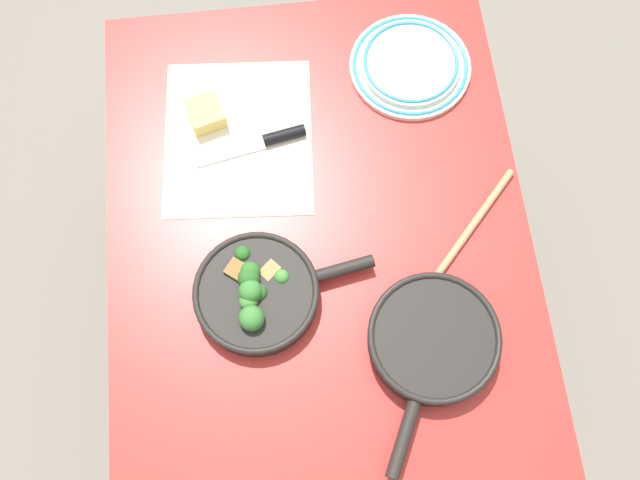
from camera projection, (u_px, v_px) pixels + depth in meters
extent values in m
plane|color=slate|center=(320.00, 328.00, 2.03)|extent=(14.00, 14.00, 0.00)
cube|color=#B72D28|center=(320.00, 246.00, 1.36)|extent=(1.11, 0.80, 0.03)
cylinder|color=#BCBCC1|center=(169.00, 128.00, 1.86)|extent=(0.05, 0.05, 0.70)
cylinder|color=#BCBCC1|center=(428.00, 102.00, 1.88)|extent=(0.05, 0.05, 0.70)
cylinder|color=black|center=(257.00, 294.00, 1.30)|extent=(0.22, 0.22, 0.04)
torus|color=black|center=(256.00, 292.00, 1.28)|extent=(0.23, 0.23, 0.01)
cylinder|color=black|center=(345.00, 269.00, 1.31)|extent=(0.04, 0.11, 0.02)
cylinder|color=#205218|center=(250.00, 282.00, 1.30)|extent=(0.01, 0.01, 0.02)
sphere|color=#286023|center=(249.00, 278.00, 1.28)|extent=(0.04, 0.04, 0.04)
cylinder|color=#357027|center=(282.00, 280.00, 1.31)|extent=(0.01, 0.01, 0.02)
sphere|color=#428438|center=(282.00, 277.00, 1.29)|extent=(0.03, 0.03, 0.03)
cylinder|color=#245B1C|center=(252.00, 275.00, 1.31)|extent=(0.01, 0.01, 0.02)
sphere|color=#2D6B28|center=(250.00, 271.00, 1.29)|extent=(0.04, 0.04, 0.04)
cylinder|color=#2C6823|center=(252.00, 295.00, 1.29)|extent=(0.02, 0.02, 0.02)
sphere|color=#387A33|center=(251.00, 291.00, 1.27)|extent=(0.04, 0.04, 0.04)
cylinder|color=#205218|center=(244.00, 257.00, 1.32)|extent=(0.01, 0.01, 0.02)
sphere|color=#286023|center=(242.00, 254.00, 1.30)|extent=(0.03, 0.03, 0.03)
cylinder|color=#205218|center=(260.00, 295.00, 1.30)|extent=(0.01, 0.01, 0.02)
sphere|color=#286023|center=(259.00, 292.00, 1.28)|extent=(0.03, 0.03, 0.03)
cylinder|color=#357027|center=(250.00, 305.00, 1.29)|extent=(0.01, 0.01, 0.02)
sphere|color=#428438|center=(248.00, 302.00, 1.27)|extent=(0.03, 0.03, 0.03)
cylinder|color=#2C6823|center=(253.00, 322.00, 1.28)|extent=(0.02, 0.02, 0.03)
sphere|color=#387A33|center=(252.00, 318.00, 1.25)|extent=(0.05, 0.05, 0.05)
cube|color=#9E703D|center=(259.00, 292.00, 1.29)|extent=(0.04, 0.04, 0.03)
cube|color=olive|center=(231.00, 313.00, 1.28)|extent=(0.04, 0.04, 0.03)
cube|color=olive|center=(247.00, 294.00, 1.29)|extent=(0.04, 0.04, 0.02)
cube|color=olive|center=(239.00, 273.00, 1.30)|extent=(0.05, 0.06, 0.04)
cube|color=#9E703D|center=(227.00, 320.00, 1.28)|extent=(0.03, 0.04, 0.03)
cube|color=#AD7F4C|center=(270.00, 272.00, 1.31)|extent=(0.04, 0.04, 0.03)
cylinder|color=black|center=(433.00, 339.00, 1.27)|extent=(0.23, 0.23, 0.04)
torus|color=black|center=(435.00, 337.00, 1.24)|extent=(0.24, 0.24, 0.01)
cylinder|color=black|center=(403.00, 439.00, 1.20)|extent=(0.13, 0.08, 0.02)
cylinder|color=#DBC156|center=(433.00, 340.00, 1.27)|extent=(0.19, 0.19, 0.02)
cylinder|color=tan|center=(462.00, 240.00, 1.35)|extent=(0.27, 0.25, 0.02)
ellipsoid|color=tan|center=(403.00, 323.00, 1.29)|extent=(0.07, 0.07, 0.02)
cube|color=silver|center=(238.00, 137.00, 1.43)|extent=(0.37, 0.32, 0.00)
cube|color=silver|center=(229.00, 152.00, 1.41)|extent=(0.05, 0.15, 0.01)
cylinder|color=black|center=(284.00, 135.00, 1.41)|extent=(0.04, 0.09, 0.02)
cube|color=#E0C15B|center=(206.00, 113.00, 1.42)|extent=(0.09, 0.08, 0.04)
cylinder|color=silver|center=(410.00, 67.00, 1.48)|extent=(0.25, 0.25, 0.01)
torus|color=teal|center=(410.00, 65.00, 1.47)|extent=(0.24, 0.24, 0.01)
cylinder|color=silver|center=(411.00, 63.00, 1.46)|extent=(0.21, 0.21, 0.01)
torus|color=teal|center=(411.00, 62.00, 1.46)|extent=(0.20, 0.20, 0.01)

